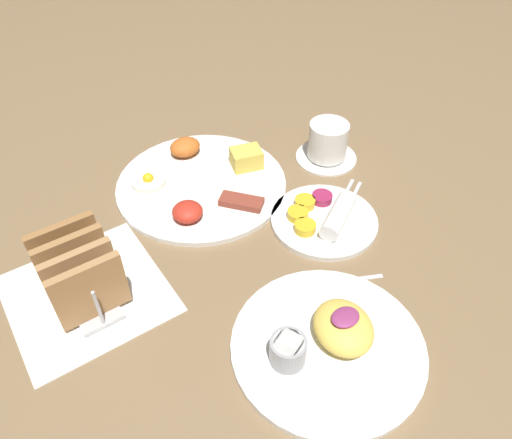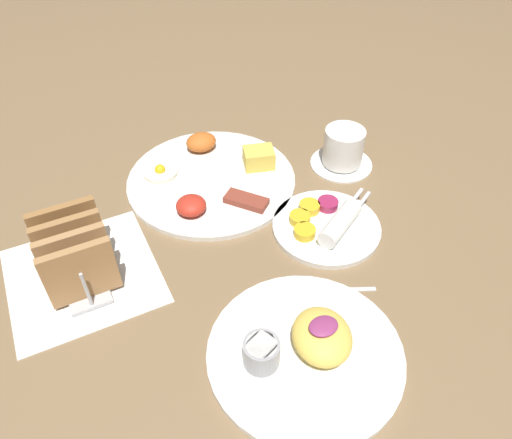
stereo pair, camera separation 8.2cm
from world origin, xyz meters
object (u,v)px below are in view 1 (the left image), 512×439
object	(u,v)px
plate_breakfast	(202,181)
plate_foreground	(328,341)
toast_rack	(79,272)
plate_condiments	(325,218)
coffee_cup	(328,143)

from	to	relation	value
plate_breakfast	plate_foreground	xyz separation A→B (m)	(-0.03, -0.40, 0.00)
plate_breakfast	toast_rack	distance (m)	0.30
plate_breakfast	plate_condiments	size ratio (longest dim) A/B	1.61
coffee_cup	plate_condiments	bearing A→B (deg)	-130.97
coffee_cup	plate_foreground	bearing A→B (deg)	-129.74
plate_condiments	plate_breakfast	bearing A→B (deg)	121.07
plate_foreground	coffee_cup	bearing A→B (deg)	50.26
plate_breakfast	plate_condiments	world-z (taller)	plate_breakfast
plate_breakfast	toast_rack	bearing A→B (deg)	-154.76
plate_breakfast	plate_condiments	xyz separation A→B (m)	(0.12, -0.21, 0.00)
plate_breakfast	plate_foreground	world-z (taller)	plate_foreground
plate_condiments	coffee_cup	size ratio (longest dim) A/B	1.61
toast_rack	coffee_cup	size ratio (longest dim) A/B	1.23
toast_rack	coffee_cup	distance (m)	0.52
plate_breakfast	toast_rack	size ratio (longest dim) A/B	2.11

